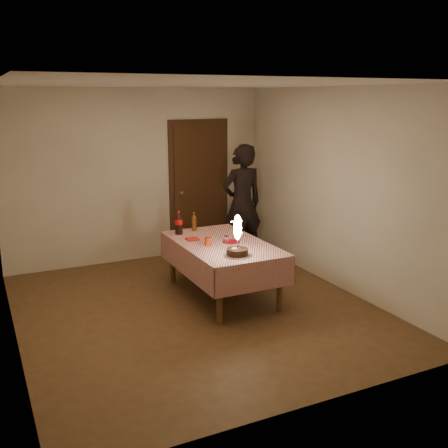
{
  "coord_description": "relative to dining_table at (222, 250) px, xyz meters",
  "views": [
    {
      "loc": [
        -2.24,
        -5.38,
        2.47
      ],
      "look_at": [
        0.47,
        0.22,
        0.95
      ],
      "focal_mm": 42.0,
      "sensor_mm": 36.0,
      "label": 1
    }
  ],
  "objects": [
    {
      "name": "amber_bottle_left",
      "position": [
        -0.09,
        0.7,
        0.21
      ],
      "size": [
        0.06,
        0.06,
        0.25
      ],
      "color": "#5B2F0F",
      "rests_on": "dining_table"
    },
    {
      "name": "red_cup",
      "position": [
        -0.21,
        -0.04,
        0.15
      ],
      "size": [
        0.08,
        0.08,
        0.1
      ],
      "primitive_type": "cylinder",
      "color": "red",
      "rests_on": "dining_table"
    },
    {
      "name": "dining_table",
      "position": [
        0.0,
        0.0,
        0.0
      ],
      "size": [
        1.02,
        1.72,
        0.7
      ],
      "color": "brown",
      "rests_on": "ground"
    },
    {
      "name": "clear_cup",
      "position": [
        0.04,
        -0.03,
        0.14
      ],
      "size": [
        0.07,
        0.07,
        0.09
      ],
      "primitive_type": "cylinder",
      "color": "white",
      "rests_on": "dining_table"
    },
    {
      "name": "cola_bottle",
      "position": [
        -0.33,
        0.62,
        0.25
      ],
      "size": [
        0.1,
        0.1,
        0.32
      ],
      "color": "black",
      "rests_on": "dining_table"
    },
    {
      "name": "birthday_cake",
      "position": [
        -0.07,
        -0.56,
        0.23
      ],
      "size": [
        0.31,
        0.31,
        0.48
      ],
      "color": "white",
      "rests_on": "dining_table"
    },
    {
      "name": "photographer",
      "position": [
        0.89,
        1.18,
        0.3
      ],
      "size": [
        0.66,
        0.47,
        1.8
      ],
      "color": "black",
      "rests_on": "ground"
    },
    {
      "name": "room_shell",
      "position": [
        -0.44,
        -0.19,
        1.05
      ],
      "size": [
        4.04,
        4.54,
        2.62
      ],
      "color": "silver",
      "rests_on": "ground"
    },
    {
      "name": "napkin_stack",
      "position": [
        -0.28,
        0.28,
        0.11
      ],
      "size": [
        0.15,
        0.15,
        0.02
      ],
      "primitive_type": "cube",
      "color": "red",
      "rests_on": "dining_table"
    },
    {
      "name": "ground",
      "position": [
        -0.47,
        -0.27,
        -0.6
      ],
      "size": [
        4.0,
        4.5,
        0.01
      ],
      "primitive_type": "cube",
      "color": "brown",
      "rests_on": "ground"
    },
    {
      "name": "red_plate",
      "position": [
        0.11,
        -0.03,
        0.1
      ],
      "size": [
        0.22,
        0.22,
        0.01
      ],
      "primitive_type": "cylinder",
      "color": "#B50C1B",
      "rests_on": "dining_table"
    }
  ]
}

